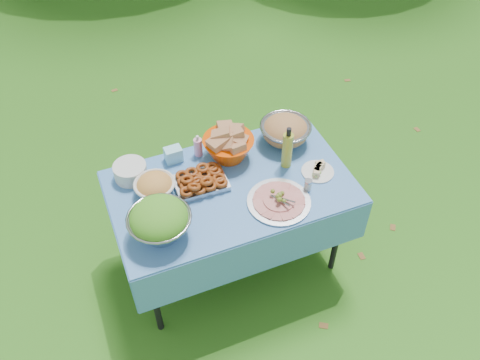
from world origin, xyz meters
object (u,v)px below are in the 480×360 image
pasta_bowl_steel (285,130)px  charcuterie_platter (279,198)px  picnic_table (232,225)px  plate_stack (130,171)px  oil_bottle (287,147)px  salad_bowl (159,221)px  bread_bowl (228,143)px

pasta_bowl_steel → charcuterie_platter: (-0.27, -0.49, -0.05)m
picnic_table → pasta_bowl_steel: size_ratio=4.40×
plate_stack → oil_bottle: oil_bottle is taller
salad_bowl → plate_stack: bearing=95.7°
salad_bowl → charcuterie_platter: salad_bowl is taller
pasta_bowl_steel → picnic_table: bearing=-152.1°
bread_bowl → oil_bottle: size_ratio=1.10×
plate_stack → pasta_bowl_steel: pasta_bowl_steel is taller
picnic_table → charcuterie_platter: 0.53m
picnic_table → pasta_bowl_steel: 0.72m
plate_stack → charcuterie_platter: size_ratio=0.54×
salad_bowl → charcuterie_platter: 0.71m
pasta_bowl_steel → oil_bottle: 0.24m
oil_bottle → pasta_bowl_steel: bearing=66.7°
plate_stack → charcuterie_platter: (0.75, -0.53, -0.01)m
plate_stack → bread_bowl: size_ratio=0.62×
pasta_bowl_steel → oil_bottle: (-0.09, -0.21, 0.06)m
picnic_table → charcuterie_platter: (0.21, -0.23, 0.42)m
salad_bowl → charcuterie_platter: bearing=-2.7°
picnic_table → bread_bowl: bearing=72.0°
charcuterie_platter → oil_bottle: bearing=56.9°
bread_bowl → oil_bottle: (0.31, -0.21, 0.04)m
salad_bowl → charcuterie_platter: size_ratio=0.93×
bread_bowl → pasta_bowl_steel: (0.40, 0.00, -0.02)m
bread_bowl → oil_bottle: 0.37m
plate_stack → oil_bottle: 0.97m
plate_stack → salad_bowl: bearing=-84.3°
bread_bowl → charcuterie_platter: size_ratio=0.86×
pasta_bowl_steel → oil_bottle: oil_bottle is taller
picnic_table → oil_bottle: oil_bottle is taller
salad_bowl → plate_stack: salad_bowl is taller
bread_bowl → charcuterie_platter: bread_bowl is taller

